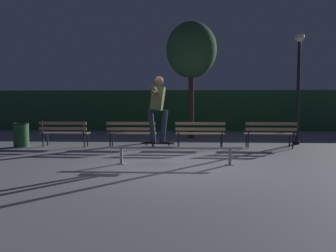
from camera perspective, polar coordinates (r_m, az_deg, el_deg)
name	(u,v)px	position (r m, az deg, el deg)	size (l,w,h in m)	color
ground_plane	(175,165)	(7.12, 1.36, -7.33)	(90.00, 90.00, 0.00)	gray
hedge_backdrop	(179,110)	(16.88, 2.01, 2.98)	(24.00, 1.20, 2.19)	#2D5B33
grind_rail	(175,150)	(7.11, 1.38, -4.63)	(3.12, 0.18, 0.42)	#9E9EA3
skateboard	(158,143)	(7.10, -1.93, -3.32)	(0.79, 0.26, 0.09)	black
skateboarder	(158,104)	(7.05, -1.92, 4.25)	(0.63, 1.41, 1.56)	black
park_bench_leftmost	(64,131)	(10.60, -19.02, -0.88)	(1.61, 0.46, 0.88)	black
park_bench_left_center	(132,131)	(10.00, -6.91, -0.97)	(1.61, 0.46, 0.88)	black
park_bench_right_center	(200,131)	(9.89, 6.08, -1.02)	(1.61, 0.46, 0.88)	black
park_bench_rightmost	(270,132)	(10.28, 18.72, -1.02)	(1.61, 0.46, 0.88)	black
tree_behind_benches	(191,51)	(12.85, 4.45, 14.03)	(2.08, 2.08, 4.81)	#3D2D23
lamp_post_right	(299,74)	(11.65, 23.47, 9.01)	(0.32, 0.32, 3.90)	black
trash_can	(21,135)	(11.18, -26.02, -1.46)	(0.52, 0.52, 0.80)	#23562D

